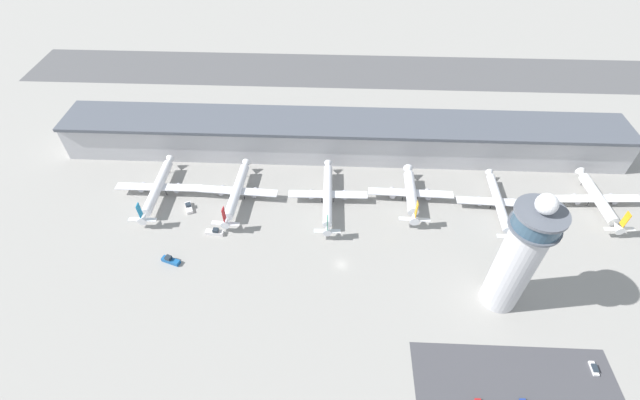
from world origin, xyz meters
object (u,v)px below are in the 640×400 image
at_px(airplane_gate_echo, 499,203).
at_px(airplane_gate_charlie, 328,195).
at_px(control_tower, 519,257).
at_px(service_truck_catering, 189,207).
at_px(service_truck_fuel, 215,232).
at_px(airplane_gate_bravo, 237,191).
at_px(airplane_gate_alpha, 158,188).
at_px(airplane_gate_delta, 411,193).
at_px(car_black_suv, 594,368).
at_px(airplane_gate_foxtrot, 598,199).
at_px(service_truck_baggage, 170,260).

bearing_deg(airplane_gate_echo, airplane_gate_charlie, 179.37).
distance_m(control_tower, service_truck_catering, 132.51).
height_order(airplane_gate_echo, service_truck_fuel, airplane_gate_echo).
xyz_separation_m(airplane_gate_bravo, airplane_gate_echo, (114.66, -1.31, -0.79)).
bearing_deg(service_truck_fuel, airplane_gate_alpha, 143.68).
bearing_deg(airplane_gate_delta, airplane_gate_echo, -5.30).
height_order(control_tower, car_black_suv, control_tower).
relative_size(control_tower, airplane_gate_echo, 1.27).
distance_m(airplane_gate_alpha, airplane_gate_delta, 112.89).
bearing_deg(service_truck_catering, airplane_gate_alpha, 152.55).
distance_m(service_truck_fuel, car_black_suv, 143.34).
bearing_deg(airplane_gate_foxtrot, airplane_gate_charlie, -178.56).
relative_size(airplane_gate_bravo, service_truck_catering, 5.72).
height_order(control_tower, airplane_gate_bravo, control_tower).
bearing_deg(control_tower, car_black_suv, -45.97).
bearing_deg(airplane_gate_foxtrot, control_tower, -137.83).
height_order(airplane_gate_alpha, airplane_gate_delta, airplane_gate_delta).
height_order(airplane_gate_alpha, airplane_gate_bravo, airplane_gate_alpha).
relative_size(airplane_gate_delta, service_truck_baggage, 4.84).
relative_size(airplane_gate_foxtrot, car_black_suv, 8.10).
relative_size(service_truck_baggage, car_black_suv, 1.61).
height_order(airplane_gate_bravo, airplane_gate_echo, airplane_gate_bravo).
distance_m(airplane_gate_foxtrot, car_black_suv, 81.15).
height_order(control_tower, airplane_gate_alpha, control_tower).
bearing_deg(airplane_gate_echo, control_tower, -103.62).
bearing_deg(airplane_gate_delta, airplane_gate_foxtrot, 0.22).
bearing_deg(airplane_gate_delta, service_truck_baggage, -158.46).
distance_m(airplane_gate_alpha, airplane_gate_charlie, 76.24).
relative_size(airplane_gate_bravo, service_truck_baggage, 5.29).
bearing_deg(airplane_gate_bravo, car_black_suv, -29.57).
xyz_separation_m(control_tower, airplane_gate_bravo, (-103.51, 47.33, -20.06)).
bearing_deg(car_black_suv, service_truck_fuel, 158.94).
xyz_separation_m(airplane_gate_alpha, service_truck_baggage, (15.82, -37.11, -3.60)).
bearing_deg(airplane_gate_foxtrot, airplane_gate_alpha, -179.55).
bearing_deg(service_truck_baggage, airplane_gate_charlie, 30.55).
relative_size(airplane_gate_delta, car_black_suv, 7.77).
bearing_deg(control_tower, airplane_gate_echo, 76.38).
bearing_deg(airplane_gate_charlie, service_truck_baggage, -149.45).
bearing_deg(car_black_suv, service_truck_catering, 156.16).
bearing_deg(car_black_suv, airplane_gate_charlie, 140.52).
distance_m(control_tower, service_truck_fuel, 114.91).
height_order(airplane_gate_delta, service_truck_baggage, airplane_gate_delta).
relative_size(airplane_gate_alpha, service_truck_catering, 5.75).
distance_m(control_tower, airplane_gate_charlie, 81.13).
bearing_deg(airplane_gate_alpha, airplane_gate_delta, 0.61).
relative_size(control_tower, airplane_gate_alpha, 1.26).
distance_m(airplane_gate_foxtrot, service_truck_baggage, 182.68).
bearing_deg(airplane_gate_bravo, airplane_gate_charlie, -0.69).
height_order(airplane_gate_bravo, airplane_gate_foxtrot, airplane_gate_foxtrot).
xyz_separation_m(service_truck_catering, service_truck_fuel, (14.62, -14.06, 0.23)).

